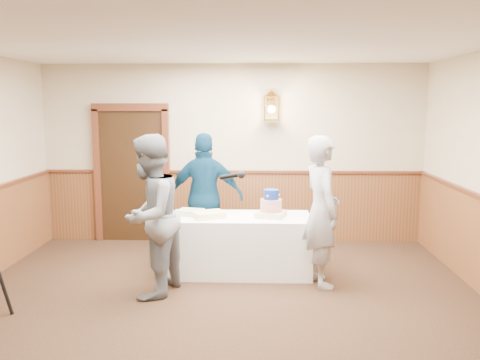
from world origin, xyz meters
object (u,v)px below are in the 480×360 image
at_px(sheet_cake_yellow, 209,215).
at_px(baker, 321,211).
at_px(assistant_p, 206,197).
at_px(interviewer, 150,216).
at_px(tiered_cake, 271,206).
at_px(sheet_cake_green, 191,212).
at_px(display_table, 241,244).

xyz_separation_m(sheet_cake_yellow, baker, (1.38, -0.31, 0.12)).
relative_size(baker, assistant_p, 1.02).
bearing_deg(sheet_cake_yellow, assistant_p, 99.12).
height_order(sheet_cake_yellow, interviewer, interviewer).
distance_m(tiered_cake, assistant_p, 1.07).
height_order(tiered_cake, interviewer, interviewer).
distance_m(sheet_cake_green, assistant_p, 0.54).
xyz_separation_m(tiered_cake, interviewer, (-1.39, -0.80, 0.04)).
distance_m(tiered_cake, sheet_cake_yellow, 0.80).
height_order(tiered_cake, sheet_cake_green, tiered_cake).
bearing_deg(baker, tiered_cake, 41.38).
xyz_separation_m(baker, assistant_p, (-1.49, 0.97, -0.01)).
height_order(tiered_cake, sheet_cake_yellow, tiered_cake).
relative_size(tiered_cake, assistant_p, 0.24).
bearing_deg(assistant_p, interviewer, 71.06).
bearing_deg(sheet_cake_green, assistant_p, 74.19).
relative_size(tiered_cake, sheet_cake_yellow, 1.13).
xyz_separation_m(sheet_cake_yellow, sheet_cake_green, (-0.25, 0.14, -0.00)).
bearing_deg(sheet_cake_green, baker, -15.61).
distance_m(tiered_cake, baker, 0.71).
distance_m(sheet_cake_yellow, sheet_cake_green, 0.29).
xyz_separation_m(display_table, tiered_cake, (0.39, -0.02, 0.51)).
distance_m(tiered_cake, sheet_cake_green, 1.05).
relative_size(sheet_cake_yellow, sheet_cake_green, 1.22).
bearing_deg(display_table, interviewer, -140.70).
height_order(display_table, sheet_cake_green, sheet_cake_green).
bearing_deg(tiered_cake, assistant_p, 147.33).
distance_m(interviewer, assistant_p, 1.46).
xyz_separation_m(sheet_cake_green, baker, (1.63, -0.46, 0.12)).
bearing_deg(interviewer, tiered_cake, 134.56).
bearing_deg(sheet_cake_yellow, interviewer, -129.98).
distance_m(sheet_cake_yellow, assistant_p, 0.67).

